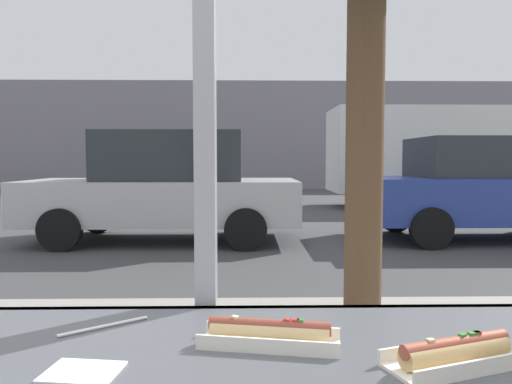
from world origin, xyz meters
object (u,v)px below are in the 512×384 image
object	(u,v)px
hotdog_tray_near	(269,334)
hotdog_tray_far	(455,353)
parked_car_silver	(166,187)
box_truck	(448,153)
parked_car_blue	(488,188)

from	to	relation	value
hotdog_tray_near	hotdog_tray_far	xyz separation A→B (m)	(0.31, -0.10, -0.00)
parked_car_silver	box_truck	distance (m)	9.14
hotdog_tray_near	box_truck	size ratio (longest dim) A/B	0.04
parked_car_silver	hotdog_tray_near	bearing A→B (deg)	-79.12
hotdog_tray_near	box_truck	bearing A→B (deg)	65.94
parked_car_silver	box_truck	world-z (taller)	box_truck
hotdog_tray_far	box_truck	bearing A→B (deg)	67.26
hotdog_tray_far	parked_car_silver	distance (m)	7.45
hotdog_tray_far	box_truck	world-z (taller)	box_truck
hotdog_tray_near	hotdog_tray_far	distance (m)	0.33
hotdog_tray_far	parked_car_blue	size ratio (longest dim) A/B	0.06
hotdog_tray_near	box_truck	xyz separation A→B (m)	(5.74, 12.86, 0.53)
hotdog_tray_near	hotdog_tray_far	world-z (taller)	same
hotdog_tray_near	parked_car_silver	size ratio (longest dim) A/B	0.06
hotdog_tray_far	box_truck	distance (m)	14.06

